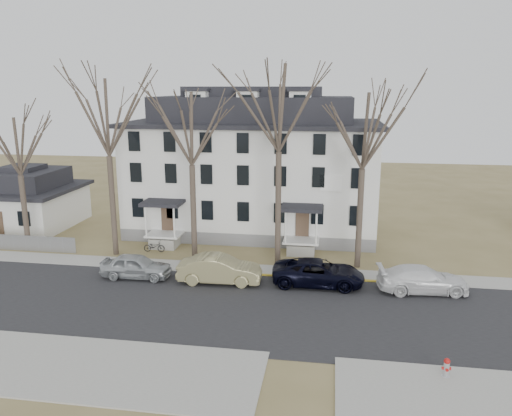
% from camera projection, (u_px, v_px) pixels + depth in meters
% --- Properties ---
extents(ground, '(120.00, 120.00, 0.00)m').
position_uv_depth(ground, '(237.00, 326.00, 25.78)').
color(ground, olive).
rests_on(ground, ground).
extents(main_road, '(120.00, 10.00, 0.04)m').
position_uv_depth(main_road, '(244.00, 309.00, 27.70)').
color(main_road, '#27272A').
rests_on(main_road, ground).
extents(far_sidewalk, '(120.00, 2.00, 0.08)m').
position_uv_depth(far_sidewalk, '(260.00, 271.00, 33.47)').
color(far_sidewalk, '#A09F97').
rests_on(far_sidewalk, ground).
extents(near_sidewalk_left, '(20.00, 5.00, 0.08)m').
position_uv_depth(near_sidewalk_left, '(40.00, 364.00, 22.17)').
color(near_sidewalk_left, '#A09F97').
rests_on(near_sidewalk_left, ground).
extents(yellow_curb, '(14.00, 0.25, 0.06)m').
position_uv_depth(yellow_curb, '(335.00, 280.00, 31.86)').
color(yellow_curb, gold).
rests_on(yellow_curb, ground).
extents(boarding_house, '(20.80, 12.36, 12.05)m').
position_uv_depth(boarding_house, '(254.00, 168.00, 42.05)').
color(boarding_house, slate).
rests_on(boarding_house, ground).
extents(small_house, '(8.70, 8.70, 5.00)m').
position_uv_depth(small_house, '(26.00, 201.00, 43.87)').
color(small_house, silver).
rests_on(small_house, ground).
extents(tree_far_left, '(8.40, 8.40, 13.72)m').
position_uv_depth(tree_far_left, '(106.00, 112.00, 34.38)').
color(tree_far_left, '#473B31').
rests_on(tree_far_left, ground).
extents(tree_mid_left, '(7.80, 7.80, 12.74)m').
position_uv_depth(tree_mid_left, '(191.00, 124.00, 33.67)').
color(tree_mid_left, '#473B31').
rests_on(tree_mid_left, ground).
extents(tree_center, '(9.00, 9.00, 14.70)m').
position_uv_depth(tree_center, '(279.00, 102.00, 32.43)').
color(tree_center, '#473B31').
rests_on(tree_center, ground).
extents(tree_mid_right, '(7.80, 7.80, 12.74)m').
position_uv_depth(tree_mid_right, '(364.00, 126.00, 31.97)').
color(tree_mid_right, '#473B31').
rests_on(tree_mid_right, ground).
extents(tree_bungalow, '(6.60, 6.60, 10.78)m').
position_uv_depth(tree_bungalow, '(17.00, 142.00, 35.94)').
color(tree_bungalow, '#473B31').
rests_on(tree_bungalow, ground).
extents(car_silver, '(4.55, 1.91, 1.54)m').
position_uv_depth(car_silver, '(136.00, 267.00, 32.05)').
color(car_silver, '#B0B5B8').
rests_on(car_silver, ground).
extents(car_tan, '(5.29, 2.05, 1.72)m').
position_uv_depth(car_tan, '(220.00, 270.00, 31.23)').
color(car_tan, '#91895C').
rests_on(car_tan, ground).
extents(car_navy, '(5.66, 2.62, 1.57)m').
position_uv_depth(car_navy, '(318.00, 273.00, 30.88)').
color(car_navy, black).
rests_on(car_navy, ground).
extents(car_white, '(5.54, 2.73, 1.55)m').
position_uv_depth(car_white, '(423.00, 280.00, 29.84)').
color(car_white, white).
rests_on(car_white, ground).
extents(bicycle_left, '(1.61, 0.66, 0.83)m').
position_uv_depth(bicycle_left, '(154.00, 247.00, 37.13)').
color(bicycle_left, black).
rests_on(bicycle_left, ground).
extents(fire_hydrant, '(0.38, 0.36, 0.91)m').
position_uv_depth(fire_hydrant, '(446.00, 368.00, 21.05)').
color(fire_hydrant, '#B7B7BA').
rests_on(fire_hydrant, ground).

